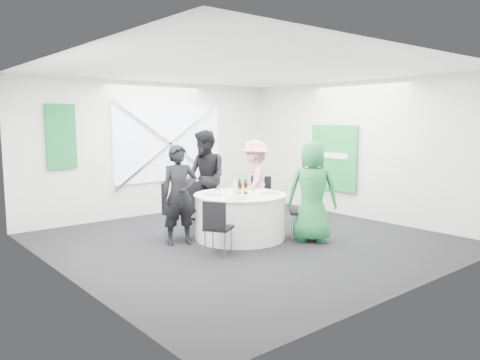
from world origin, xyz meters
TOP-DOWN VIEW (x-y plane):
  - floor at (0.00, 0.00)m, footprint 6.00×6.00m
  - ceiling at (0.00, 0.00)m, footprint 6.00×6.00m
  - wall_back at (0.00, 3.00)m, footprint 6.00×0.00m
  - wall_front at (0.00, -3.00)m, footprint 6.00×0.00m
  - wall_left at (-3.00, 0.00)m, footprint 0.00×6.00m
  - wall_right at (3.00, 0.00)m, footprint 0.00×6.00m
  - window_panel at (0.30, 2.96)m, footprint 2.60×0.03m
  - window_brace_a at (0.30, 2.92)m, footprint 2.63×0.05m
  - window_brace_b at (0.30, 2.92)m, footprint 2.63×0.05m
  - green_banner at (-2.00, 2.95)m, footprint 0.55×0.04m
  - green_sign at (2.94, 0.60)m, footprint 0.05×1.20m
  - banquet_table at (0.00, 0.20)m, footprint 1.56×1.56m
  - chair_back at (-0.15, 1.25)m, footprint 0.44×0.45m
  - chair_back_left at (-0.91, 0.91)m, footprint 0.62×0.62m
  - chair_back_right at (1.00, 0.82)m, footprint 0.58×0.58m
  - chair_front_right at (0.86, -0.56)m, footprint 0.61×0.61m
  - chair_front_left at (-0.94, -0.39)m, footprint 0.52×0.52m
  - person_man_back_left at (-0.99, 0.54)m, footprint 0.68×0.55m
  - person_man_back at (0.12, 1.37)m, footprint 0.57×0.93m
  - person_woman_pink at (1.03, 0.97)m, footprint 1.13×1.02m
  - person_woman_green at (0.80, -0.71)m, footprint 0.94×0.96m
  - plate_back at (0.02, 0.71)m, footprint 0.28×0.28m
  - plate_back_left at (-0.42, 0.46)m, footprint 0.25×0.25m
  - plate_back_right at (0.48, 0.47)m, footprint 0.29×0.29m
  - plate_front_right at (0.46, -0.10)m, footprint 0.27×0.27m
  - plate_front_left at (-0.45, -0.21)m, footprint 0.28×0.28m
  - napkin at (-0.36, -0.22)m, footprint 0.21×0.16m
  - beer_bottle_a at (-0.11, 0.20)m, footprint 0.06×0.06m
  - beer_bottle_b at (0.05, 0.27)m, footprint 0.06×0.06m
  - beer_bottle_c at (0.07, 0.13)m, footprint 0.06×0.06m
  - beer_bottle_d at (-0.09, 0.10)m, footprint 0.06×0.06m
  - green_water_bottle at (0.18, 0.28)m, footprint 0.08×0.08m
  - clear_water_bottle at (-0.19, 0.09)m, footprint 0.08×0.08m
  - wine_glass_a at (0.38, 0.10)m, footprint 0.07×0.07m
  - wine_glass_b at (-0.40, 0.26)m, footprint 0.07×0.07m
  - wine_glass_c at (0.25, 0.52)m, footprint 0.07×0.07m
  - wine_glass_d at (0.25, -0.08)m, footprint 0.07×0.07m
  - wine_glass_e at (-0.29, 0.37)m, footprint 0.07×0.07m
  - wine_glass_f at (-0.04, -0.18)m, footprint 0.07×0.07m
  - wine_glass_g at (0.36, 0.01)m, footprint 0.07×0.07m
  - fork_a at (0.56, 0.34)m, footprint 0.09×0.14m
  - knife_a at (0.36, 0.65)m, footprint 0.10×0.13m
  - fork_b at (0.17, 0.75)m, footprint 0.15×0.02m
  - knife_b at (-0.20, 0.74)m, footprint 0.15×0.02m
  - fork_c at (-0.40, 0.61)m, footprint 0.08×0.14m
  - knife_c at (-0.57, 0.30)m, footprint 0.08×0.14m
  - fork_d at (-0.53, -0.02)m, footprint 0.11×0.13m
  - knife_d at (-0.27, -0.31)m, footprint 0.12×0.12m

SIDE VIEW (x-z plane):
  - floor at x=0.00m, z-range 0.00..0.00m
  - banquet_table at x=0.00m, z-range 0.00..0.76m
  - chair_front_left at x=-0.94m, z-range 0.07..0.90m
  - chair_back at x=-0.15m, z-range 0.07..0.94m
  - chair_back_right at x=1.00m, z-range 0.08..1.00m
  - chair_front_right at x=0.86m, z-range 0.08..1.04m
  - chair_back_left at x=-0.91m, z-range 0.09..1.06m
  - fork_a at x=0.56m, z-range 0.76..0.77m
  - knife_a at x=0.36m, z-range 0.76..0.77m
  - fork_b at x=0.17m, z-range 0.76..0.77m
  - knife_b at x=-0.20m, z-range 0.76..0.77m
  - fork_c at x=-0.40m, z-range 0.76..0.77m
  - knife_c at x=-0.57m, z-range 0.76..0.77m
  - fork_d at x=-0.53m, z-range 0.76..0.77m
  - knife_d at x=-0.27m, z-range 0.76..0.77m
  - plate_back at x=0.02m, z-range 0.76..0.77m
  - plate_back_left at x=-0.42m, z-range 0.76..0.77m
  - plate_front_left at x=-0.45m, z-range 0.76..0.77m
  - plate_back_right at x=0.48m, z-range 0.76..0.80m
  - plate_front_right at x=0.46m, z-range 0.76..0.80m
  - napkin at x=-0.36m, z-range 0.78..0.83m
  - person_man_back_left at x=-0.99m, z-range 0.00..1.61m
  - person_woman_pink at x=1.03m, z-range 0.00..1.62m
  - person_woman_green at x=0.80m, z-range 0.00..1.67m
  - beer_bottle_c at x=0.07m, z-range 0.73..0.98m
  - beer_bottle_d at x=-0.09m, z-range 0.73..0.98m
  - beer_bottle_b at x=0.05m, z-range 0.73..0.98m
  - beer_bottle_a at x=-0.11m, z-range 0.73..0.98m
  - clear_water_bottle at x=-0.19m, z-range 0.73..1.02m
  - green_water_bottle at x=0.18m, z-range 0.73..1.02m
  - wine_glass_a at x=0.38m, z-range 0.80..0.97m
  - wine_glass_b at x=-0.40m, z-range 0.80..0.97m
  - wine_glass_c at x=0.25m, z-range 0.80..0.97m
  - wine_glass_d at x=0.25m, z-range 0.80..0.97m
  - wine_glass_e at x=-0.29m, z-range 0.80..0.97m
  - wine_glass_f at x=-0.04m, z-range 0.80..0.97m
  - wine_glass_g at x=0.36m, z-range 0.80..0.97m
  - person_man_back at x=0.12m, z-range 0.00..1.82m
  - green_sign at x=2.94m, z-range 0.50..1.90m
  - wall_back at x=0.00m, z-range -1.60..4.40m
  - wall_front at x=0.00m, z-range -1.60..4.40m
  - wall_left at x=-3.00m, z-range -1.60..4.40m
  - wall_right at x=3.00m, z-range -1.60..4.40m
  - window_panel at x=0.30m, z-range 0.70..2.30m
  - window_brace_a at x=0.30m, z-range 0.58..2.42m
  - window_brace_b at x=0.30m, z-range 0.58..2.42m
  - green_banner at x=-2.00m, z-range 1.10..2.30m
  - ceiling at x=0.00m, z-range 2.80..2.80m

